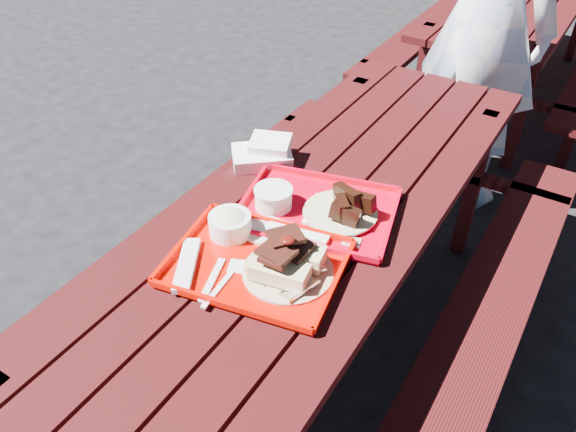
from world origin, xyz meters
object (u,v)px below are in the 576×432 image
(picnic_table_near, at_px, (311,253))
(picnic_table_far, at_px, (519,19))
(near_tray, at_px, (259,252))
(person, at_px, (487,17))
(far_tray, at_px, (314,209))

(picnic_table_near, xyz_separation_m, picnic_table_far, (0.00, 2.80, 0.00))
(near_tray, height_order, person, person)
(picnic_table_near, distance_m, person, 1.54)
(person, bearing_deg, picnic_table_near, 107.17)
(picnic_table_near, height_order, picnic_table_far, same)
(picnic_table_far, relative_size, near_tray, 4.46)
(picnic_table_far, bearing_deg, person, -86.47)
(picnic_table_far, relative_size, person, 1.25)
(near_tray, height_order, far_tray, near_tray)
(near_tray, bearing_deg, picnic_table_near, 89.40)
(picnic_table_near, distance_m, picnic_table_far, 2.80)
(picnic_table_far, bearing_deg, near_tray, -90.06)
(far_tray, bearing_deg, picnic_table_far, 90.38)
(picnic_table_near, distance_m, near_tray, 0.37)
(picnic_table_far, distance_m, far_tray, 2.83)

